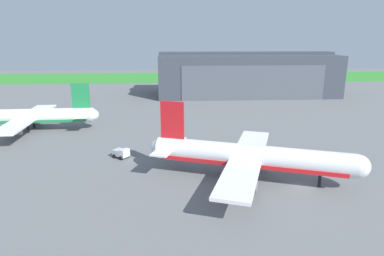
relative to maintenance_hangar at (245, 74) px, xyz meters
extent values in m
plane|color=slate|center=(-11.52, -100.03, -9.26)|extent=(440.00, 440.00, 0.00)
cube|color=#338B30|center=(-11.52, 68.25, -9.22)|extent=(440.00, 56.00, 0.08)
cube|color=#383D47|center=(0.00, 0.09, -0.14)|extent=(79.61, 32.11, 18.24)
cube|color=#4C515B|center=(0.00, -16.11, -1.96)|extent=(60.50, 0.30, 14.59)
cube|color=#383D47|center=(0.00, 0.09, 9.58)|extent=(79.61, 7.71, 1.20)
cylinder|color=silver|center=(-19.85, -95.95, -4.61)|extent=(35.78, 16.43, 4.31)
sphere|color=silver|center=(-2.69, -102.14, -4.61)|extent=(4.14, 4.14, 4.14)
sphere|color=silver|center=(-37.01, -89.76, -4.61)|extent=(3.36, 3.36, 3.36)
cube|color=red|center=(-19.85, -95.95, -5.80)|extent=(33.05, 15.48, 0.75)
cube|color=red|center=(-34.26, -90.75, 1.21)|extent=(4.60, 1.99, 7.32)
cube|color=silver|center=(-36.04, -93.53, -4.18)|extent=(5.14, 6.79, 0.28)
cube|color=silver|center=(-33.86, -87.48, -4.18)|extent=(5.14, 6.79, 0.28)
cube|color=silver|center=(-23.76, -104.64, -5.15)|extent=(11.14, 17.63, 0.56)
cube|color=silver|center=(-17.31, -86.76, -5.15)|extent=(11.14, 17.63, 0.56)
cylinder|color=gray|center=(-22.56, -103.66, -6.63)|extent=(4.65, 3.62, 2.37)
cylinder|color=gray|center=(-17.01, -88.29, -6.63)|extent=(4.65, 3.62, 2.37)
cylinder|color=black|center=(-8.18, -100.16, -8.01)|extent=(0.56, 0.56, 2.50)
cylinder|color=black|center=(-21.99, -97.58, -8.01)|extent=(0.56, 0.56, 2.50)
cylinder|color=black|center=(-20.45, -93.33, -8.01)|extent=(0.56, 0.56, 2.50)
cylinder|color=white|center=(-76.22, -58.85, -4.98)|extent=(38.32, 5.66, 4.15)
sphere|color=white|center=(-57.14, -58.10, -4.98)|extent=(3.24, 3.24, 3.24)
cube|color=#1E7A42|center=(-76.22, -58.85, -6.12)|extent=(35.27, 5.58, 0.73)
cube|color=#1E7A42|center=(-60.20, -58.22, 0.62)|extent=(4.98, 0.60, 7.05)
cube|color=white|center=(-59.56, -55.09, -4.57)|extent=(3.66, 5.94, 0.28)
cube|color=white|center=(-59.31, -61.29, -4.57)|extent=(3.66, 5.94, 0.28)
cube|color=white|center=(-75.83, -49.53, -5.50)|extent=(6.75, 16.54, 0.56)
cube|color=white|center=(-75.09, -68.11, -5.50)|extent=(6.75, 16.54, 0.56)
cylinder|color=gray|center=(-76.57, -50.87, -6.94)|extent=(4.03, 2.44, 2.28)
cylinder|color=gray|center=(-75.94, -66.84, -6.94)|extent=(4.03, 2.44, 2.28)
cylinder|color=black|center=(-74.78, -56.62, -8.16)|extent=(0.56, 0.56, 2.20)
cylinder|color=black|center=(-74.61, -60.97, -8.16)|extent=(0.56, 0.56, 2.20)
cube|color=silver|center=(-44.89, -83.47, -7.94)|extent=(2.28, 2.44, 1.74)
cube|color=#B7BCC6|center=(-46.24, -82.41, -8.13)|extent=(3.08, 3.07, 1.36)
cylinder|color=black|center=(-45.68, -84.34, -8.81)|extent=(0.87, 0.76, 0.90)
cylinder|color=black|center=(-44.24, -82.49, -8.81)|extent=(0.87, 0.76, 0.90)
cylinder|color=black|center=(-47.30, -83.07, -8.81)|extent=(0.87, 0.76, 0.90)
cylinder|color=black|center=(-45.86, -81.23, -8.81)|extent=(0.87, 0.76, 0.90)
camera|label=1|loc=(-34.28, -153.29, 16.80)|focal=31.07mm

